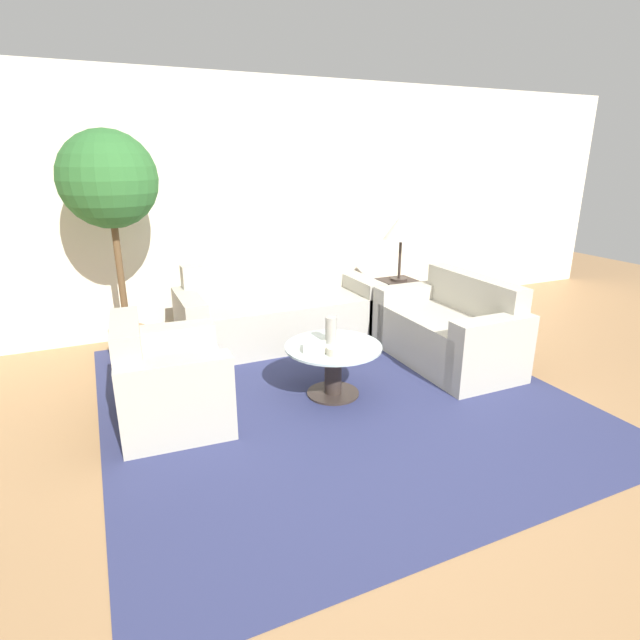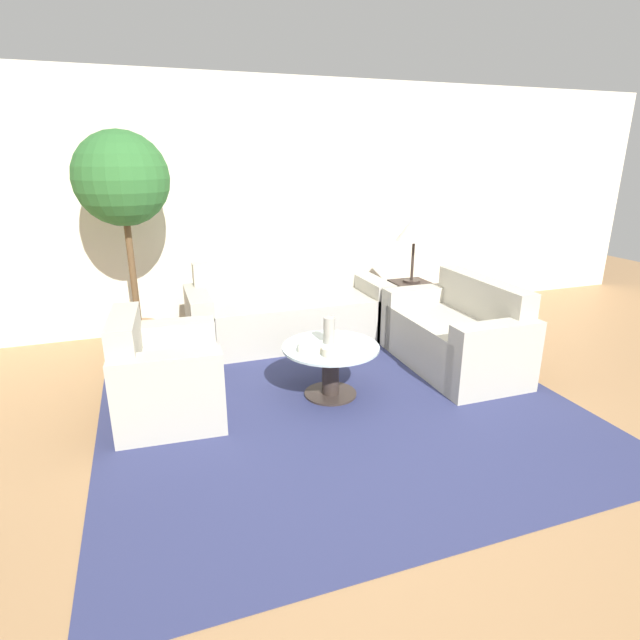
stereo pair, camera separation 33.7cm
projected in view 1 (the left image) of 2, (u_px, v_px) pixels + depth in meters
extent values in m
plane|color=#9E754C|center=(384.00, 433.00, 3.42)|extent=(14.00, 14.00, 0.00)
cube|color=beige|center=(256.00, 206.00, 5.38)|extent=(10.00, 0.06, 2.60)
cube|color=navy|center=(333.00, 394.00, 3.98)|extent=(3.44, 3.55, 0.01)
cube|color=#B2AD9E|center=(281.00, 321.00, 5.03)|extent=(1.79, 0.78, 0.45)
cube|color=#B2AD9E|center=(271.00, 297.00, 5.23)|extent=(1.79, 0.18, 0.81)
cube|color=#B2AD9E|center=(191.00, 326.00, 4.65)|extent=(0.20, 0.78, 0.59)
cube|color=#B2AD9E|center=(359.00, 304.00, 5.36)|extent=(0.20, 0.78, 0.59)
cube|color=#B2AD9E|center=(174.00, 390.00, 3.55)|extent=(0.76, 0.74, 0.45)
cube|color=#B2AD9E|center=(131.00, 375.00, 3.40)|extent=(0.22, 0.70, 0.77)
cube|color=#B2AD9E|center=(178.00, 403.00, 3.22)|extent=(0.73, 0.25, 0.59)
cube|color=#B2AD9E|center=(169.00, 363.00, 3.83)|extent=(0.73, 0.25, 0.59)
cube|color=#B2AD9E|center=(445.00, 339.00, 4.54)|extent=(0.75, 1.17, 0.45)
cube|color=#B2AD9E|center=(472.00, 317.00, 4.60)|extent=(0.19, 1.17, 0.79)
cube|color=#B2AD9E|center=(410.00, 314.00, 5.02)|extent=(0.75, 0.21, 0.59)
cube|color=#B2AD9E|center=(491.00, 354.00, 4.01)|extent=(0.75, 0.21, 0.59)
cylinder|color=#332823|center=(333.00, 393.00, 3.98)|extent=(0.42, 0.42, 0.02)
cylinder|color=#332823|center=(333.00, 371.00, 3.92)|extent=(0.14, 0.14, 0.40)
cylinder|color=#B2C6C6|center=(333.00, 347.00, 3.85)|extent=(0.75, 0.75, 0.02)
cube|color=#332823|center=(398.00, 304.00, 5.47)|extent=(0.38, 0.38, 0.53)
cylinder|color=#332823|center=(399.00, 279.00, 5.39)|extent=(0.18, 0.18, 0.02)
cylinder|color=#332823|center=(400.00, 259.00, 5.32)|extent=(0.03, 0.03, 0.42)
cone|color=beige|center=(401.00, 227.00, 5.21)|extent=(0.38, 0.38, 0.26)
cylinder|color=#93704C|center=(129.00, 344.00, 4.63)|extent=(0.34, 0.34, 0.30)
cylinder|color=brown|center=(120.00, 270.00, 4.41)|extent=(0.06, 0.06, 1.10)
sphere|color=#2D662D|center=(108.00, 179.00, 4.17)|extent=(0.82, 0.82, 0.82)
cylinder|color=#9E998E|center=(331.00, 330.00, 3.89)|extent=(0.09, 0.09, 0.21)
cylinder|color=beige|center=(336.00, 351.00, 3.67)|extent=(0.14, 0.14, 0.06)
cube|color=beige|center=(315.00, 347.00, 3.74)|extent=(0.21, 0.19, 0.06)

